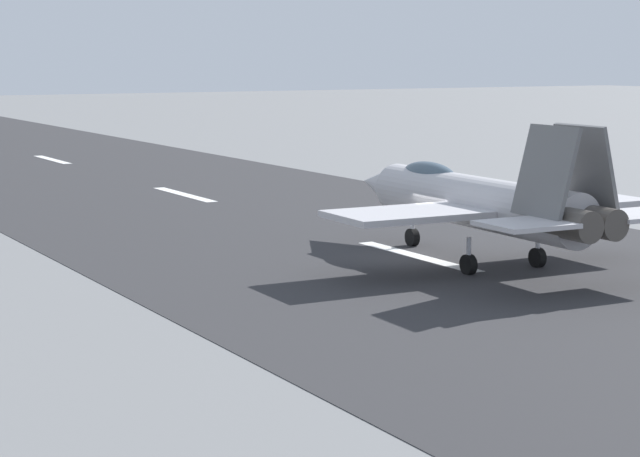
{
  "coord_description": "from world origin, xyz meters",
  "views": [
    {
      "loc": [
        -37.16,
        26.02,
        8.03
      ],
      "look_at": [
        -3.53,
        6.86,
        2.2
      ],
      "focal_mm": 64.48,
      "sensor_mm": 36.0,
      "label": 1
    }
  ],
  "objects_px": {
    "marker_cone_mid": "(605,222)",
    "marker_cone_far": "(390,184)",
    "fighter_jet": "(476,200)",
    "crew_person": "(415,188)"
  },
  "relations": [
    {
      "from": "fighter_jet",
      "to": "marker_cone_far",
      "type": "height_order",
      "value": "fighter_jet"
    },
    {
      "from": "marker_cone_mid",
      "to": "marker_cone_far",
      "type": "distance_m",
      "value": 18.56
    },
    {
      "from": "marker_cone_mid",
      "to": "marker_cone_far",
      "type": "xyz_separation_m",
      "value": [
        18.56,
        0.0,
        0.0
      ]
    },
    {
      "from": "fighter_jet",
      "to": "marker_cone_far",
      "type": "xyz_separation_m",
      "value": [
        22.98,
        -11.02,
        -2.2
      ]
    },
    {
      "from": "fighter_jet",
      "to": "marker_cone_far",
      "type": "bearing_deg",
      "value": -25.62
    },
    {
      "from": "fighter_jet",
      "to": "marker_cone_mid",
      "type": "xyz_separation_m",
      "value": [
        4.42,
        -11.02,
        -2.2
      ]
    },
    {
      "from": "fighter_jet",
      "to": "marker_cone_far",
      "type": "distance_m",
      "value": 25.58
    },
    {
      "from": "crew_person",
      "to": "marker_cone_far",
      "type": "distance_m",
      "value": 7.02
    },
    {
      "from": "marker_cone_mid",
      "to": "marker_cone_far",
      "type": "height_order",
      "value": "same"
    },
    {
      "from": "marker_cone_mid",
      "to": "fighter_jet",
      "type": "bearing_deg",
      "value": 111.85
    }
  ]
}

